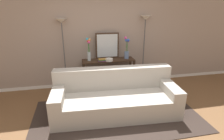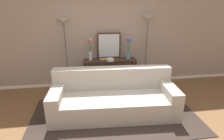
{
  "view_description": "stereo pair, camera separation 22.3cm",
  "coord_description": "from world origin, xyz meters",
  "px_view_note": "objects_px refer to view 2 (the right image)",
  "views": [
    {
      "loc": [
        -0.71,
        -2.46,
        2.15
      ],
      "look_at": [
        0.09,
        1.38,
        0.73
      ],
      "focal_mm": 29.52,
      "sensor_mm": 36.0,
      "label": 1
    },
    {
      "loc": [
        -0.49,
        -2.5,
        2.15
      ],
      "look_at": [
        0.09,
        1.38,
        0.73
      ],
      "focal_mm": 29.52,
      "sensor_mm": 36.0,
      "label": 2
    }
  ],
  "objects_px": {
    "floor_lamp_right": "(147,32)",
    "book_row_under_console": "(94,86)",
    "console_table": "(110,68)",
    "couch": "(114,98)",
    "fruit_bowl": "(110,60)",
    "book_stack": "(104,60)",
    "floor_lamp_left": "(65,35)",
    "wall_mirror": "(109,46)",
    "vase_short_flowers": "(128,50)",
    "vase_tall_flowers": "(90,48)"
  },
  "relations": [
    {
      "from": "console_table",
      "to": "fruit_bowl",
      "type": "bearing_deg",
      "value": -93.33
    },
    {
      "from": "fruit_bowl",
      "to": "console_table",
      "type": "bearing_deg",
      "value": 86.67
    },
    {
      "from": "floor_lamp_left",
      "to": "floor_lamp_right",
      "type": "height_order",
      "value": "floor_lamp_right"
    },
    {
      "from": "couch",
      "to": "fruit_bowl",
      "type": "distance_m",
      "value": 1.19
    },
    {
      "from": "vase_short_flowers",
      "to": "book_stack",
      "type": "height_order",
      "value": "vase_short_flowers"
    },
    {
      "from": "fruit_bowl",
      "to": "floor_lamp_right",
      "type": "bearing_deg",
      "value": 13.85
    },
    {
      "from": "vase_tall_flowers",
      "to": "vase_short_flowers",
      "type": "xyz_separation_m",
      "value": [
        0.98,
        0.0,
        -0.07
      ]
    },
    {
      "from": "floor_lamp_left",
      "to": "wall_mirror",
      "type": "bearing_deg",
      "value": 0.93
    },
    {
      "from": "floor_lamp_right",
      "to": "book_stack",
      "type": "distance_m",
      "value": 1.36
    },
    {
      "from": "console_table",
      "to": "floor_lamp_right",
      "type": "relative_size",
      "value": 0.72
    },
    {
      "from": "console_table",
      "to": "book_stack",
      "type": "height_order",
      "value": "book_stack"
    },
    {
      "from": "floor_lamp_right",
      "to": "book_row_under_console",
      "type": "xyz_separation_m",
      "value": [
        -1.42,
        -0.13,
        -1.4
      ]
    },
    {
      "from": "vase_short_flowers",
      "to": "fruit_bowl",
      "type": "height_order",
      "value": "vase_short_flowers"
    },
    {
      "from": "fruit_bowl",
      "to": "book_row_under_console",
      "type": "xyz_separation_m",
      "value": [
        -0.41,
        0.11,
        -0.76
      ]
    },
    {
      "from": "floor_lamp_right",
      "to": "fruit_bowl",
      "type": "height_order",
      "value": "floor_lamp_right"
    },
    {
      "from": "book_stack",
      "to": "book_row_under_console",
      "type": "distance_m",
      "value": 0.8
    },
    {
      "from": "vase_tall_flowers",
      "to": "book_stack",
      "type": "height_order",
      "value": "vase_tall_flowers"
    },
    {
      "from": "vase_short_flowers",
      "to": "book_row_under_console",
      "type": "relative_size",
      "value": 2.19
    },
    {
      "from": "vase_tall_flowers",
      "to": "floor_lamp_left",
      "type": "bearing_deg",
      "value": 169.73
    },
    {
      "from": "floor_lamp_right",
      "to": "book_row_under_console",
      "type": "height_order",
      "value": "floor_lamp_right"
    },
    {
      "from": "wall_mirror",
      "to": "book_row_under_console",
      "type": "height_order",
      "value": "wall_mirror"
    },
    {
      "from": "vase_short_flowers",
      "to": "fruit_bowl",
      "type": "relative_size",
      "value": 2.95
    },
    {
      "from": "fruit_bowl",
      "to": "book_row_under_console",
      "type": "height_order",
      "value": "fruit_bowl"
    },
    {
      "from": "floor_lamp_right",
      "to": "vase_tall_flowers",
      "type": "relative_size",
      "value": 3.23
    },
    {
      "from": "book_row_under_console",
      "to": "floor_lamp_left",
      "type": "bearing_deg",
      "value": 168.81
    },
    {
      "from": "wall_mirror",
      "to": "fruit_bowl",
      "type": "distance_m",
      "value": 0.4
    },
    {
      "from": "floor_lamp_left",
      "to": "vase_tall_flowers",
      "type": "height_order",
      "value": "floor_lamp_left"
    },
    {
      "from": "vase_tall_flowers",
      "to": "vase_short_flowers",
      "type": "distance_m",
      "value": 0.98
    },
    {
      "from": "console_table",
      "to": "couch",
      "type": "bearing_deg",
      "value": -94.12
    },
    {
      "from": "vase_tall_flowers",
      "to": "vase_short_flowers",
      "type": "height_order",
      "value": "vase_short_flowers"
    },
    {
      "from": "floor_lamp_left",
      "to": "fruit_bowl",
      "type": "bearing_deg",
      "value": -12.84
    },
    {
      "from": "book_row_under_console",
      "to": "vase_short_flowers",
      "type": "bearing_deg",
      "value": 1.76
    },
    {
      "from": "floor_lamp_left",
      "to": "vase_short_flowers",
      "type": "xyz_separation_m",
      "value": [
        1.59,
        -0.11,
        -0.41
      ]
    },
    {
      "from": "couch",
      "to": "book_stack",
      "type": "distance_m",
      "value": 1.21
    },
    {
      "from": "vase_short_flowers",
      "to": "fruit_bowl",
      "type": "bearing_deg",
      "value": -164.06
    },
    {
      "from": "floor_lamp_left",
      "to": "fruit_bowl",
      "type": "distance_m",
      "value": 1.27
    },
    {
      "from": "couch",
      "to": "floor_lamp_right",
      "type": "bearing_deg",
      "value": 50.55
    },
    {
      "from": "couch",
      "to": "floor_lamp_right",
      "type": "height_order",
      "value": "floor_lamp_right"
    },
    {
      "from": "vase_tall_flowers",
      "to": "book_stack",
      "type": "bearing_deg",
      "value": -20.55
    },
    {
      "from": "couch",
      "to": "wall_mirror",
      "type": "xyz_separation_m",
      "value": [
        0.09,
        1.34,
        0.81
      ]
    },
    {
      "from": "vase_tall_flowers",
      "to": "book_row_under_console",
      "type": "bearing_deg",
      "value": -18.59
    },
    {
      "from": "book_row_under_console",
      "to": "floor_lamp_right",
      "type": "bearing_deg",
      "value": 5.41
    },
    {
      "from": "wall_mirror",
      "to": "book_row_under_console",
      "type": "bearing_deg",
      "value": -160.06
    },
    {
      "from": "book_stack",
      "to": "floor_lamp_left",
      "type": "bearing_deg",
      "value": 166.06
    },
    {
      "from": "console_table",
      "to": "book_stack",
      "type": "bearing_deg",
      "value": -150.55
    },
    {
      "from": "console_table",
      "to": "book_stack",
      "type": "xyz_separation_m",
      "value": [
        -0.17,
        -0.1,
        0.27
      ]
    },
    {
      "from": "floor_lamp_left",
      "to": "book_row_under_console",
      "type": "bearing_deg",
      "value": -11.19
    },
    {
      "from": "vase_short_flowers",
      "to": "book_stack",
      "type": "xyz_separation_m",
      "value": [
        -0.66,
        -0.12,
        -0.2
      ]
    },
    {
      "from": "vase_short_flowers",
      "to": "book_stack",
      "type": "bearing_deg",
      "value": -169.39
    },
    {
      "from": "wall_mirror",
      "to": "vase_short_flowers",
      "type": "relative_size",
      "value": 1.15
    }
  ]
}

